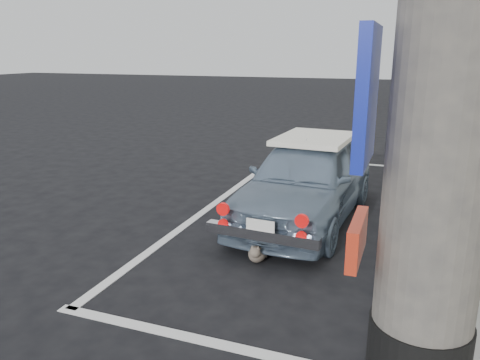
# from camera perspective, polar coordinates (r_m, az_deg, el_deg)

# --- Properties ---
(ground) EXTENTS (80.00, 80.00, 0.00)m
(ground) POSITION_cam_1_polar(r_m,az_deg,el_deg) (4.71, -7.27, -14.51)
(ground) COLOR black
(ground) RESTS_ON ground
(pline_rear) EXTENTS (3.00, 0.12, 0.01)m
(pline_rear) POSITION_cam_1_polar(r_m,az_deg,el_deg) (4.14, -4.17, -19.00)
(pline_rear) COLOR silver
(pline_rear) RESTS_ON ground
(pline_front) EXTENTS (3.00, 0.12, 0.01)m
(pline_front) POSITION_cam_1_polar(r_m,az_deg,el_deg) (10.46, 11.97, 2.14)
(pline_front) COLOR silver
(pline_front) RESTS_ON ground
(pline_side) EXTENTS (0.12, 7.00, 0.01)m
(pline_side) POSITION_cam_1_polar(r_m,az_deg,el_deg) (7.56, -2.81, -2.65)
(pline_side) COLOR silver
(pline_side) RESTS_ON ground
(retro_coupe) EXTENTS (1.64, 3.58, 1.19)m
(retro_coupe) POSITION_cam_1_polar(r_m,az_deg,el_deg) (6.69, 8.09, 0.16)
(retro_coupe) COLOR slate
(retro_coupe) RESTS_ON ground
(cat) EXTENTS (0.25, 0.48, 0.25)m
(cat) POSITION_cam_1_polar(r_m,az_deg,el_deg) (5.44, 2.12, -8.78)
(cat) COLOR #736857
(cat) RESTS_ON ground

